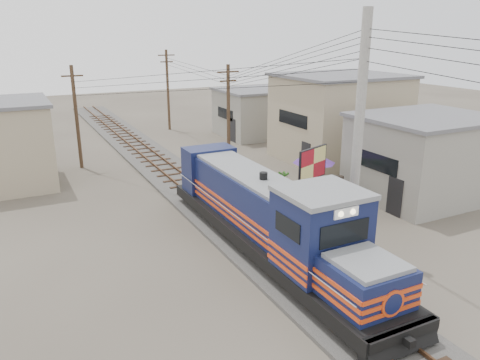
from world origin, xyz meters
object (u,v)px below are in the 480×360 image
locomotive (270,217)px  billboard (313,165)px  market_umbrella (314,158)px  vendor (340,191)px

locomotive → billboard: size_ratio=4.35×
market_umbrella → vendor: size_ratio=1.72×
billboard → vendor: bearing=-15.4°
billboard → market_umbrella: bearing=31.5°
vendor → billboard: bearing=3.5°
locomotive → market_umbrella: (5.83, 5.08, 0.66)m
locomotive → vendor: locomotive is taller
billboard → vendor: size_ratio=2.00×
market_umbrella → billboard: bearing=-127.2°
locomotive → billboard: (4.30, 3.07, 0.94)m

